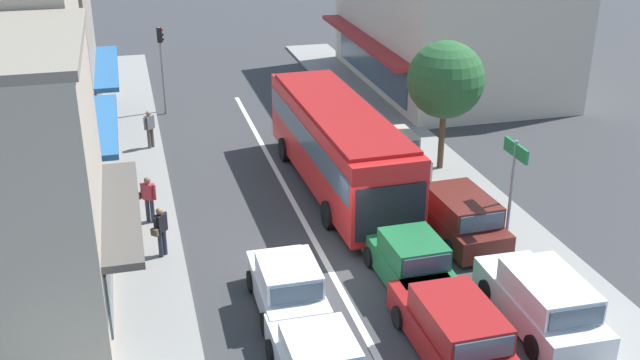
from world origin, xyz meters
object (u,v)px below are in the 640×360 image
parked_wagon_kerb_second (458,216)px  pedestrian_browsing_midblock (150,127)px  directional_road_sign (514,169)px  street_tree_right (446,80)px  city_bus (338,142)px  hatchback_adjacent_lane_trail (287,287)px  parked_sedan_kerb_third (393,151)px  parked_wagon_kerb_front (542,301)px  hatchback_queue_far_back (410,261)px  pedestrian_with_handbag_near (161,229)px  pedestrian_far_walker (148,197)px  traffic_light_downstreet (161,56)px  wagon_behind_bus_near (454,330)px

parked_wagon_kerb_second → pedestrian_browsing_midblock: 14.02m
directional_road_sign → street_tree_right: street_tree_right is taller
city_bus → hatchback_adjacent_lane_trail: 8.35m
parked_sedan_kerb_third → parked_wagon_kerb_front: bearing=-89.9°
hatchback_queue_far_back → parked_wagon_kerb_second: size_ratio=0.82×
hatchback_queue_far_back → pedestrian_with_handbag_near: pedestrian_with_handbag_near is taller
hatchback_queue_far_back → pedestrian_browsing_midblock: bearing=117.7°
parked_wagon_kerb_second → pedestrian_far_walker: bearing=160.8°
pedestrian_with_handbag_near → parked_wagon_kerb_front: bearing=-33.0°
parked_wagon_kerb_front → parked_sedan_kerb_third: (-0.02, 11.49, -0.08)m
parked_wagon_kerb_front → pedestrian_with_handbag_near: bearing=147.0°
traffic_light_downstreet → pedestrian_far_walker: traffic_light_downstreet is taller
hatchback_adjacent_lane_trail → parked_sedan_kerb_third: bearing=55.1°
traffic_light_downstreet → wagon_behind_bus_near: bearing=-75.3°
parked_wagon_kerb_second → traffic_light_downstreet: size_ratio=1.09×
parked_wagon_kerb_front → parked_wagon_kerb_second: size_ratio=0.99×
parked_sedan_kerb_third → pedestrian_far_walker: pedestrian_far_walker is taller
directional_road_sign → hatchback_adjacent_lane_trail: bearing=-166.8°
street_tree_right → wagon_behind_bus_near: bearing=-111.7°
parked_wagon_kerb_second → pedestrian_with_handbag_near: 9.48m
traffic_light_downstreet → directional_road_sign: traffic_light_downstreet is taller
wagon_behind_bus_near → directional_road_sign: (4.01, 4.83, 1.93)m
city_bus → parked_wagon_kerb_second: bearing=-59.6°
directional_road_sign → pedestrian_with_handbag_near: (-10.68, 1.91, -1.61)m
pedestrian_browsing_midblock → traffic_light_downstreet: bearing=78.9°
pedestrian_with_handbag_near → parked_wagon_kerb_second: bearing=-5.3°
wagon_behind_bus_near → parked_sedan_kerb_third: size_ratio=1.07×
city_bus → parked_sedan_kerb_third: (2.75, 1.57, -1.22)m
pedestrian_browsing_midblock → wagon_behind_bus_near: bearing=-68.3°
city_bus → parked_wagon_kerb_second: (2.74, -4.66, -1.14)m
hatchback_queue_far_back → pedestrian_far_walker: size_ratio=2.29×
city_bus → hatchback_adjacent_lane_trail: size_ratio=2.94×
parked_wagon_kerb_second → street_tree_right: (1.71, 5.38, 2.96)m
parked_wagon_kerb_front → parked_wagon_kerb_second: 5.26m
parked_wagon_kerb_second → pedestrian_with_handbag_near: (-9.43, 0.88, 0.32)m
parked_sedan_kerb_third → pedestrian_with_handbag_near: pedestrian_with_handbag_near is taller
hatchback_queue_far_back → pedestrian_with_handbag_near: bearing=155.1°
hatchback_queue_far_back → directional_road_sign: (3.80, 1.27, 1.97)m
pedestrian_with_handbag_near → directional_road_sign: bearing=-10.2°
directional_road_sign → pedestrian_far_walker: 11.89m
hatchback_adjacent_lane_trail → wagon_behind_bus_near: (3.53, -3.06, 0.04)m
parked_sedan_kerb_third → pedestrian_with_handbag_near: (-9.44, -5.35, 0.40)m
traffic_light_downstreet → parked_sedan_kerb_third: bearing=-47.7°
parked_wagon_kerb_front → directional_road_sign: 4.81m
parked_wagon_kerb_front → parked_sedan_kerb_third: 11.49m
parked_sedan_kerb_third → traffic_light_downstreet: (-8.33, 9.15, 2.19)m
parked_wagon_kerb_second → hatchback_adjacent_lane_trail: bearing=-156.0°
parked_wagon_kerb_front → street_tree_right: size_ratio=0.87×
hatchback_queue_far_back → street_tree_right: (4.26, 7.68, 3.00)m
hatchback_adjacent_lane_trail → pedestrian_far_walker: (-3.38, 6.18, 0.36)m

